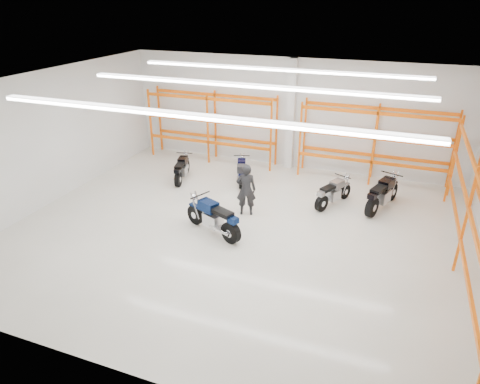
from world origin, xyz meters
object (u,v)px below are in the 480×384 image
at_px(motorcycle_main, 215,219).
at_px(motorcycle_back_a, 182,170).
at_px(structural_column, 291,115).
at_px(standing_man, 246,190).
at_px(motorcycle_back_b, 241,172).
at_px(motorcycle_back_d, 382,195).
at_px(motorcycle_back_c, 332,194).

distance_m(motorcycle_main, motorcycle_back_a, 4.48).
bearing_deg(motorcycle_main, structural_column, 83.98).
bearing_deg(motorcycle_main, standing_man, 74.60).
bearing_deg(structural_column, standing_man, -92.75).
bearing_deg(motorcycle_back_b, motorcycle_back_d, -4.50).
bearing_deg(structural_column, motorcycle_back_b, -118.42).
bearing_deg(standing_man, motorcycle_back_a, -45.33).
xyz_separation_m(motorcycle_main, motorcycle_back_c, (3.02, 3.25, -0.08)).
distance_m(motorcycle_back_a, structural_column, 4.95).
xyz_separation_m(motorcycle_back_d, structural_column, (-3.97, 2.76, 1.72)).
xyz_separation_m(motorcycle_back_a, motorcycle_back_d, (7.54, 0.15, 0.08)).
height_order(standing_man, structural_column, structural_column).
relative_size(motorcycle_back_c, motorcycle_back_d, 0.83).
relative_size(motorcycle_main, motorcycle_back_b, 1.13).
distance_m(motorcycle_back_a, standing_man, 3.83).
distance_m(motorcycle_back_b, motorcycle_back_d, 5.25).
height_order(motorcycle_back_b, motorcycle_back_d, motorcycle_back_d).
xyz_separation_m(motorcycle_back_d, standing_man, (-4.19, -1.95, 0.36)).
bearing_deg(standing_man, motorcycle_back_c, -164.38).
relative_size(motorcycle_back_b, standing_man, 1.08).
xyz_separation_m(motorcycle_back_b, standing_man, (1.04, -2.36, 0.41)).
bearing_deg(standing_man, motorcycle_main, 57.62).
distance_m(motorcycle_main, motorcycle_back_c, 4.43).
height_order(motorcycle_main, standing_man, standing_man).
bearing_deg(motorcycle_back_d, motorcycle_back_a, -178.90).
bearing_deg(motorcycle_back_c, motorcycle_main, -132.95).
relative_size(motorcycle_main, structural_column, 0.48).
distance_m(motorcycle_back_c, standing_man, 3.10).
height_order(motorcycle_back_d, structural_column, structural_column).
bearing_deg(motorcycle_back_b, motorcycle_back_a, -166.40).
relative_size(motorcycle_main, standing_man, 1.21).
relative_size(motorcycle_back_a, structural_column, 0.43).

